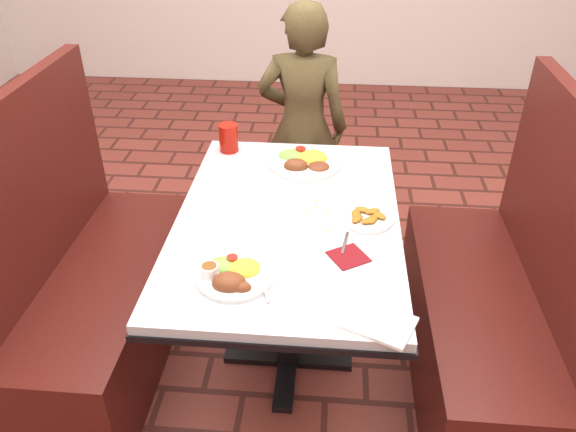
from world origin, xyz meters
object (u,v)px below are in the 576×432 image
Objects in this scene: booth_bench_right at (490,315)px; far_dinner_plate at (305,159)px; dining_table at (288,238)px; diner_person at (303,128)px; red_tumbler at (229,138)px; booth_bench_left at (96,292)px; plantain_plate at (367,218)px; near_dinner_plate at (233,272)px.

far_dinner_plate is (-0.76, 0.40, 0.45)m from booth_bench_right.
dining_table is 0.93× the size of diner_person.
far_dinner_plate is at bearing 152.24° from booth_bench_right.
far_dinner_plate is 0.36m from red_tumbler.
booth_bench_right is 9.75× the size of red_tumbler.
diner_person reaches higher than booth_bench_left.
diner_person reaches higher than red_tumbler.
diner_person is (-0.81, 1.01, 0.32)m from booth_bench_right.
plantain_plate is (0.25, -0.41, -0.02)m from far_dinner_plate.
plantain_plate is at bearing -0.32° from booth_bench_left.
booth_bench_left is at bearing 180.00° from dining_table.
booth_bench_left reaches higher than plantain_plate.
booth_bench_left reaches higher than near_dinner_plate.
diner_person reaches higher than booth_bench_right.
dining_table is at bearing 94.19° from diner_person.
booth_bench_right is 1.10m from near_dinner_plate.
diner_person reaches higher than dining_table.
booth_bench_left is at bearing 55.58° from diner_person.
dining_table is at bearing 178.79° from plantain_plate.
booth_bench_right is (1.60, 0.00, 0.00)m from booth_bench_left.
booth_bench_right is at bearing -27.76° from far_dinner_plate.
booth_bench_right reaches higher than far_dinner_plate.
dining_table is 0.86m from booth_bench_right.
diner_person is 1.06m from plantain_plate.
plantain_plate is (0.28, -0.01, 0.11)m from dining_table.
plantain_plate is at bearing -41.08° from red_tumbler.
near_dinner_plate is at bearing -139.26° from plantain_plate.
red_tumbler is (-0.17, 0.87, 0.04)m from near_dinner_plate.
red_tumbler is (-1.10, 0.51, 0.48)m from booth_bench_right.
far_dinner_plate is at bearing 97.99° from diner_person.
far_dinner_plate is (0.83, 0.40, 0.45)m from booth_bench_left.
far_dinner_plate is at bearing -17.12° from red_tumbler.
booth_bench_left reaches higher than red_tumbler.
far_dinner_plate reaches higher than near_dinner_plate.
red_tumbler is (-0.29, -0.50, 0.16)m from diner_person.
near_dinner_plate is at bearing -79.24° from red_tumbler.
near_dinner_plate is 1.96× the size of red_tumbler.
diner_person reaches higher than near_dinner_plate.
red_tumbler is at bearing 155.34° from booth_bench_right.
plantain_plate is 1.50× the size of red_tumbler.
booth_bench_left is at bearing -154.32° from far_dinner_plate.
dining_table is 1.01× the size of booth_bench_left.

